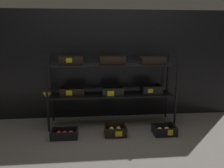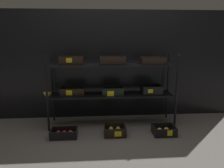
# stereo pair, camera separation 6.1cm
# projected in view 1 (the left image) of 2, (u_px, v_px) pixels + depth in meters

# --- Properties ---
(ground_plane) EXTENTS (10.00, 10.00, 0.00)m
(ground_plane) POSITION_uv_depth(u_px,v_px,m) (112.00, 123.00, 3.50)
(ground_plane) COLOR #605B56
(storefront_wall) EXTENTS (4.28, 0.12, 1.77)m
(storefront_wall) POSITION_uv_depth(u_px,v_px,m) (110.00, 65.00, 3.70)
(storefront_wall) COLOR black
(storefront_wall) RESTS_ON ground_plane
(display_rack) EXTENTS (2.01, 0.44, 1.09)m
(display_rack) POSITION_uv_depth(u_px,v_px,m) (112.00, 79.00, 3.35)
(display_rack) COLOR black
(display_rack) RESTS_ON ground_plane
(crate_ground_apple_red) EXTENTS (0.36, 0.21, 0.12)m
(crate_ground_apple_red) POSITION_uv_depth(u_px,v_px,m) (65.00, 134.00, 3.01)
(crate_ground_apple_red) COLOR black
(crate_ground_apple_red) RESTS_ON ground_plane
(crate_ground_pear) EXTENTS (0.31, 0.25, 0.13)m
(crate_ground_pear) POSITION_uv_depth(u_px,v_px,m) (115.00, 131.00, 3.09)
(crate_ground_pear) COLOR black
(crate_ground_pear) RESTS_ON ground_plane
(crate_ground_apple_gold) EXTENTS (0.31, 0.25, 0.12)m
(crate_ground_apple_gold) POSITION_uv_depth(u_px,v_px,m) (164.00, 131.00, 3.12)
(crate_ground_apple_gold) COLOR black
(crate_ground_apple_gold) RESTS_ON ground_plane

